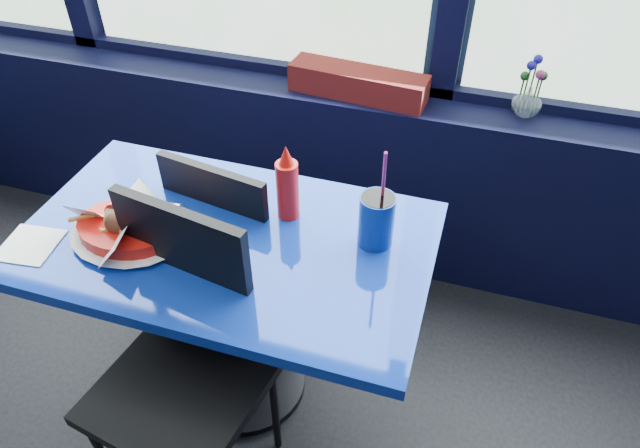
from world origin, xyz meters
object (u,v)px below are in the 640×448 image
Objects in this scene: chair_near_front at (185,347)px; planter_box at (358,83)px; food_basket at (129,227)px; near_table at (232,280)px; flower_vase at (528,98)px; ketchup_bottle at (287,186)px; soda_cup at (376,219)px; chair_near_back at (232,236)px.

chair_near_front reaches higher than planter_box.
chair_near_front is 2.60× the size of food_basket.
flower_vase is (0.79, 0.88, 0.30)m from near_table.
planter_box is 0.69m from ketchup_bottle.
soda_cup is at bearing -66.21° from planter_box.
chair_near_back is (-0.09, 0.51, -0.04)m from chair_near_front.
chair_near_front reaches higher than near_table.
near_table is 0.35m from food_basket.
chair_near_back is at bearing 165.94° from soda_cup.
near_table is 4.82× the size of ketchup_bottle.
chair_near_back is 3.95× the size of flower_vase.
soda_cup reaches higher than flower_vase.
chair_near_front is at bearing -125.59° from flower_vase.
near_table is at bearing -131.94° from flower_vase.
flower_vase is at bearing 48.39° from ketchup_bottle.
ketchup_bottle reaches higher than near_table.
soda_cup reaches higher than ketchup_bottle.
flower_vase is 1.43m from food_basket.
chair_near_back is (-0.12, 0.25, -0.06)m from near_table.
soda_cup reaches higher than food_basket.
chair_near_back is at bearing 115.27° from near_table.
planter_box is 2.35× the size of flower_vase.
soda_cup is (-0.37, -0.77, -0.03)m from flower_vase.
food_basket is (-1.05, -0.97, -0.08)m from flower_vase.
near_table is 0.27m from chair_near_front.
food_basket is at bearing 151.36° from chair_near_front.
chair_near_front reaches higher than food_basket.
ketchup_bottle is (0.14, 0.15, 0.29)m from near_table.
flower_vase reaches higher than chair_near_front.
chair_near_front is 3.86× the size of ketchup_bottle.
chair_near_front is 1.45m from flower_vase.
food_basket is (-0.26, -0.09, 0.22)m from near_table.
flower_vase reaches higher than chair_near_back.
ketchup_bottle is (0.26, -0.10, 0.35)m from chair_near_back.
food_basket is 0.47m from ketchup_bottle.
chair_near_front is 1.82× the size of planter_box.
near_table is 0.90m from planter_box.
ketchup_bottle is at bearing 49.13° from food_basket.
soda_cup is at bearing -7.97° from ketchup_bottle.
planter_box reaches higher than food_basket.
ketchup_bottle is (0.17, 0.42, 0.31)m from chair_near_front.
planter_box reaches higher than chair_near_back.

